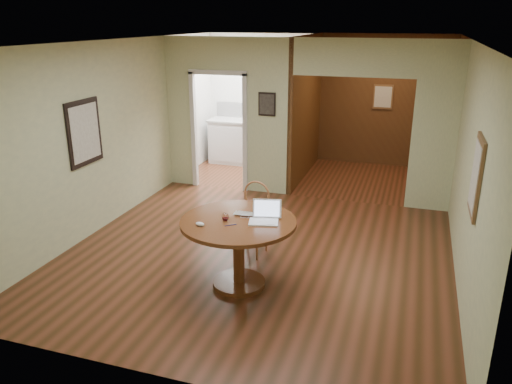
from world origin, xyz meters
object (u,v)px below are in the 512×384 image
(chair, at_px, (254,214))
(open_laptop, at_px, (265,215))
(dining_table, at_px, (239,238))
(closed_laptop, at_px, (246,216))

(chair, distance_m, open_laptop, 0.98)
(dining_table, height_order, chair, chair)
(chair, xyz_separation_m, closed_laptop, (0.16, -0.78, 0.30))
(chair, bearing_deg, open_laptop, -55.49)
(dining_table, height_order, open_laptop, open_laptop)
(dining_table, distance_m, open_laptop, 0.41)
(chair, xyz_separation_m, open_laptop, (0.41, -0.82, 0.35))
(open_laptop, bearing_deg, closed_laptop, 156.62)
(chair, relative_size, open_laptop, 2.65)
(chair, bearing_deg, closed_laptop, -70.12)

